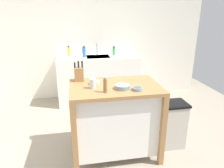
{
  "coord_description": "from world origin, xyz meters",
  "views": [
    {
      "loc": [
        -0.25,
        -2.04,
        1.73
      ],
      "look_at": [
        0.19,
        0.39,
        0.87
      ],
      "focal_mm": 33.22,
      "sensor_mm": 36.0,
      "label": 1
    }
  ],
  "objects": [
    {
      "name": "ground_plane",
      "position": [
        0.0,
        0.0,
        0.0
      ],
      "size": [
        5.84,
        5.84,
        0.0
      ],
      "primitive_type": "plane",
      "color": "gray",
      "rests_on": "ground"
    },
    {
      "name": "bottle_dish_soap",
      "position": [
        -0.37,
        2.02,
        1.01
      ],
      "size": [
        0.06,
        0.06,
        0.2
      ],
      "color": "yellow",
      "rests_on": "sink_counter"
    },
    {
      "name": "wall_back",
      "position": [
        0.0,
        2.25,
        1.3
      ],
      "size": [
        4.84,
        0.1,
        2.6
      ],
      "primitive_type": "cube",
      "color": "silver",
      "rests_on": "ground"
    },
    {
      "name": "bottle_hand_soap",
      "position": [
        -0.08,
        1.86,
        1.02
      ],
      "size": [
        0.07,
        0.07,
        0.21
      ],
      "color": "blue",
      "rests_on": "sink_counter"
    },
    {
      "name": "sink_counter",
      "position": [
        0.18,
        1.9,
        0.46
      ],
      "size": [
        1.56,
        0.6,
        0.92
      ],
      "color": "white",
      "rests_on": "ground"
    },
    {
      "name": "sink_faucet",
      "position": [
        0.18,
        2.04,
        1.03
      ],
      "size": [
        0.02,
        0.02,
        0.22
      ],
      "color": "#B7BCC1",
      "rests_on": "sink_counter"
    },
    {
      "name": "drinking_cup",
      "position": [
        -0.08,
        0.14,
        0.97
      ],
      "size": [
        0.07,
        0.07,
        0.11
      ],
      "color": "silver",
      "rests_on": "kitchen_island"
    },
    {
      "name": "trash_bin",
      "position": [
        0.95,
        0.2,
        0.32
      ],
      "size": [
        0.36,
        0.28,
        0.63
      ],
      "color": "#B7B2A8",
      "rests_on": "ground"
    },
    {
      "name": "knife_block",
      "position": [
        -0.22,
        0.43,
        1.01
      ],
      "size": [
        0.11,
        0.09,
        0.25
      ],
      "color": "#9E7042",
      "rests_on": "kitchen_island"
    },
    {
      "name": "pepper_grinder",
      "position": [
        0.04,
        -0.01,
        1.0
      ],
      "size": [
        0.04,
        0.04,
        0.18
      ],
      "color": "olive",
      "rests_on": "kitchen_island"
    },
    {
      "name": "kitchen_island",
      "position": [
        0.19,
        0.19,
        0.51
      ],
      "size": [
        1.05,
        0.69,
        0.92
      ],
      "color": "#9E7042",
      "rests_on": "ground"
    },
    {
      "name": "bottle_spray_cleaner",
      "position": [
        0.51,
        1.95,
        1.0
      ],
      "size": [
        0.06,
        0.06,
        0.18
      ],
      "color": "green",
      "rests_on": "sink_counter"
    },
    {
      "name": "bowl_ceramic_wide",
      "position": [
        0.25,
        0.07,
        0.94
      ],
      "size": [
        0.17,
        0.17,
        0.05
      ],
      "color": "gray",
      "rests_on": "kitchen_island"
    },
    {
      "name": "bowl_ceramic_small",
      "position": [
        0.4,
        -0.01,
        0.94
      ],
      "size": [
        0.12,
        0.12,
        0.03
      ],
      "color": "gray",
      "rests_on": "kitchen_island"
    },
    {
      "name": "bowl_stoneware_deep",
      "position": [
        -0.04,
        0.28,
        0.94
      ],
      "size": [
        0.12,
        0.12,
        0.04
      ],
      "color": "beige",
      "rests_on": "kitchen_island"
    }
  ]
}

